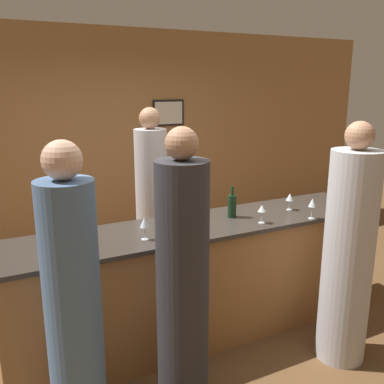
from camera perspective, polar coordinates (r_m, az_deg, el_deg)
ground_plane at (r=3.95m, az=1.32°, el=-18.31°), size 14.00×14.00×0.00m
back_wall at (r=5.58m, az=-10.25°, el=6.56°), size 8.00×0.08×2.80m
bar_counter at (r=3.70m, az=1.37°, el=-11.66°), size 3.26×0.69×1.01m
bartender at (r=4.22m, az=-5.35°, el=-2.68°), size 0.31×0.31×1.92m
guest_0 at (r=3.48m, az=20.11°, el=-7.87°), size 0.38×0.38×1.87m
guest_1 at (r=2.77m, az=-1.26°, el=-12.48°), size 0.33×0.33×1.89m
guest_2 at (r=2.60m, az=-15.52°, el=-15.24°), size 0.32×0.32×1.85m
wine_bottle_0 at (r=3.66m, az=5.36°, el=-1.81°), size 0.07×0.07×0.27m
wine_bottle_1 at (r=3.44m, az=-2.53°, el=-2.43°), size 0.08×0.08×0.32m
wine_glass_0 at (r=3.53m, az=9.31°, el=-2.27°), size 0.07×0.07×0.15m
wine_glass_1 at (r=3.95m, az=12.92°, el=-0.73°), size 0.07×0.07×0.15m
wine_glass_2 at (r=3.74m, az=15.75°, el=-1.47°), size 0.07×0.07×0.18m
wine_glass_3 at (r=3.13m, az=-6.37°, el=-4.13°), size 0.07×0.07×0.17m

